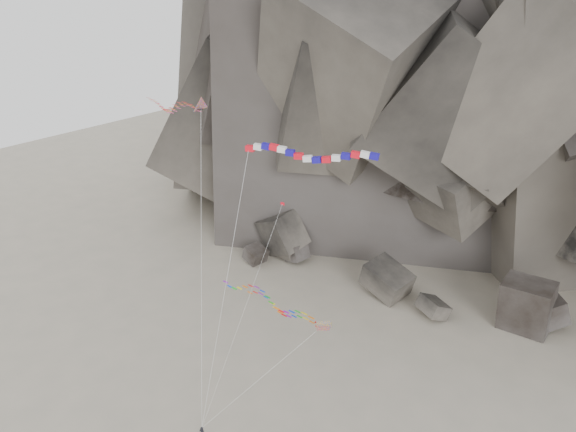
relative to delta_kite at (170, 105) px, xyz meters
The scene contains 7 objects.
ground 35.76m from the delta_kite, 13.25° to the right, with size 260.00×260.00×0.00m, color #A39783.
headland 68.77m from the delta_kite, 78.70° to the left, with size 110.00×70.00×84.00m, color #5B544B, non-canonical shape.
boulder_field 44.72m from the delta_kite, 67.87° to the left, with size 52.51×12.17×9.63m.
delta_kite is the anchor object (origin of this frame).
banner_kite 18.78m from the delta_kite, ahead, with size 13.70×10.84×29.86m.
parafoil_kite 23.43m from the delta_kite, 11.93° to the right, with size 15.21×7.49×14.21m.
pennant_kite 20.43m from the delta_kite, ahead, with size 2.78×11.70×22.45m.
Camera 1 is at (31.10, -40.48, 45.18)m, focal length 35.00 mm.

